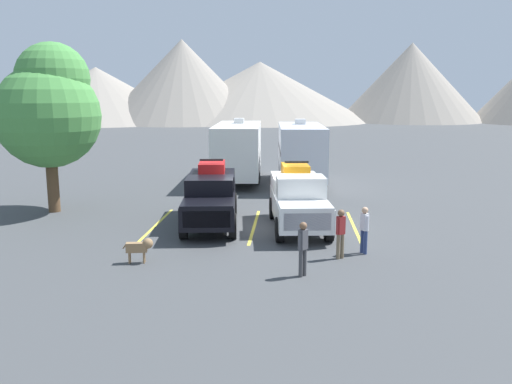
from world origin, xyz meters
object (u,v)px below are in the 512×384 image
at_px(camper_trailer_a, 238,149).
at_px(person_a, 303,245).
at_px(pickup_truck_b, 298,198).
at_px(camper_trailer_b, 301,151).
at_px(person_c, 341,231).
at_px(pickup_truck_a, 211,195).
at_px(person_b, 364,227).
at_px(dog, 141,246).

xyz_separation_m(camper_trailer_a, person_a, (3.57, -16.51, -1.02)).
distance_m(pickup_truck_b, camper_trailer_b, 10.12).
xyz_separation_m(pickup_truck_b, person_c, (1.32, -3.90, -0.25)).
bearing_deg(pickup_truck_a, pickup_truck_b, -6.43).
distance_m(camper_trailer_a, person_b, 15.26).
bearing_deg(pickup_truck_b, camper_trailer_b, 88.73).
relative_size(person_b, dog, 1.67).
bearing_deg(pickup_truck_b, dog, -135.89).
bearing_deg(person_c, pickup_truck_b, 108.69).
height_order(person_a, person_b, person_a).
height_order(pickup_truck_b, camper_trailer_b, camper_trailer_b).
height_order(pickup_truck_a, person_b, pickup_truck_a).
distance_m(pickup_truck_b, dog, 6.86).
bearing_deg(pickup_truck_b, person_c, -71.31).
bearing_deg(person_b, camper_trailer_b, 98.15).
distance_m(person_a, person_b, 3.12).
relative_size(pickup_truck_b, person_c, 3.38).
distance_m(pickup_truck_a, person_b, 6.75).
bearing_deg(pickup_truck_b, person_a, -89.06).
height_order(pickup_truck_b, person_a, pickup_truck_b).
distance_m(pickup_truck_a, camper_trailer_b, 10.42).
relative_size(pickup_truck_a, camper_trailer_a, 0.66).
relative_size(camper_trailer_a, person_b, 5.81).
bearing_deg(camper_trailer_b, camper_trailer_a, 168.40).
relative_size(camper_trailer_b, person_a, 5.18).
height_order(pickup_truck_a, person_a, pickup_truck_a).
distance_m(person_a, dog, 5.10).
relative_size(camper_trailer_a, dog, 9.70).
xyz_separation_m(person_b, dog, (-7.05, -1.46, -0.38)).
xyz_separation_m(camper_trailer_b, person_a, (-0.13, -15.75, -1.02)).
bearing_deg(camper_trailer_b, person_b, -81.85).
relative_size(pickup_truck_a, pickup_truck_b, 1.10).
distance_m(pickup_truck_b, person_c, 4.12).
bearing_deg(dog, person_b, 11.68).
bearing_deg(person_b, camper_trailer_a, 111.65).
bearing_deg(person_b, person_c, -144.07).
bearing_deg(pickup_truck_a, person_a, -59.29).
height_order(camper_trailer_a, person_c, camper_trailer_a).
xyz_separation_m(pickup_truck_b, camper_trailer_a, (-3.48, 10.85, 0.78)).
bearing_deg(person_c, person_b, 35.93).
bearing_deg(person_c, camper_trailer_a, 108.01).
bearing_deg(person_c, pickup_truck_a, 138.33).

